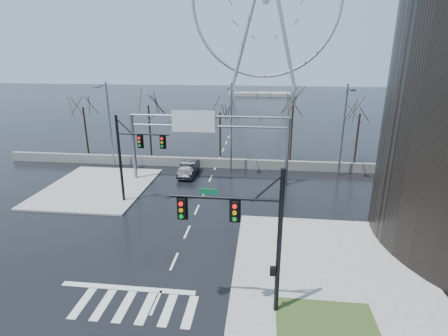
# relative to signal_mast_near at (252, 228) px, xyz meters

# --- Properties ---
(ground) EXTENTS (260.00, 260.00, 0.00)m
(ground) POSITION_rel_signal_mast_near_xyz_m (-5.14, 4.04, -4.87)
(ground) COLOR black
(ground) RESTS_ON ground
(sidewalk_right_ext) EXTENTS (12.00, 10.00, 0.15)m
(sidewalk_right_ext) POSITION_rel_signal_mast_near_xyz_m (4.86, 6.04, -4.80)
(sidewalk_right_ext) COLOR gray
(sidewalk_right_ext) RESTS_ON ground
(sidewalk_far) EXTENTS (10.00, 12.00, 0.15)m
(sidewalk_far) POSITION_rel_signal_mast_near_xyz_m (-16.14, 16.04, -4.80)
(sidewalk_far) COLOR gray
(sidewalk_far) RESTS_ON ground
(grass_strip) EXTENTS (5.00, 4.00, 0.02)m
(grass_strip) POSITION_rel_signal_mast_near_xyz_m (3.86, -0.96, -4.72)
(grass_strip) COLOR #34441C
(grass_strip) RESTS_ON sidewalk_near
(barrier_wall) EXTENTS (52.00, 0.50, 1.10)m
(barrier_wall) POSITION_rel_signal_mast_near_xyz_m (-5.14, 24.04, -4.32)
(barrier_wall) COLOR slate
(barrier_wall) RESTS_ON ground
(signal_mast_near) EXTENTS (5.52, 0.41, 8.00)m
(signal_mast_near) POSITION_rel_signal_mast_near_xyz_m (0.00, 0.00, 0.00)
(signal_mast_near) COLOR black
(signal_mast_near) RESTS_ON ground
(signal_mast_far) EXTENTS (4.72, 0.41, 8.00)m
(signal_mast_far) POSITION_rel_signal_mast_near_xyz_m (-11.01, 13.00, -0.04)
(signal_mast_far) COLOR black
(signal_mast_far) RESTS_ON ground
(sign_gantry) EXTENTS (16.36, 0.40, 7.60)m
(sign_gantry) POSITION_rel_signal_mast_near_xyz_m (-5.52, 19.00, 0.31)
(sign_gantry) COLOR slate
(sign_gantry) RESTS_ON ground
(streetlight_left) EXTENTS (0.50, 2.55, 10.00)m
(streetlight_left) POSITION_rel_signal_mast_near_xyz_m (-17.14, 22.20, 1.01)
(streetlight_left) COLOR slate
(streetlight_left) RESTS_ON ground
(streetlight_mid) EXTENTS (0.50, 2.55, 10.00)m
(streetlight_mid) POSITION_rel_signal_mast_near_xyz_m (-3.14, 22.20, 1.01)
(streetlight_mid) COLOR slate
(streetlight_mid) RESTS_ON ground
(streetlight_right) EXTENTS (0.50, 2.55, 10.00)m
(streetlight_right) POSITION_rel_signal_mast_near_xyz_m (8.86, 22.20, 1.01)
(streetlight_right) COLOR slate
(streetlight_right) RESTS_ON ground
(tree_far_left) EXTENTS (3.50, 3.50, 7.00)m
(tree_far_left) POSITION_rel_signal_mast_near_xyz_m (-23.14, 28.04, 0.70)
(tree_far_left) COLOR black
(tree_far_left) RESTS_ON ground
(tree_left) EXTENTS (3.75, 3.75, 7.50)m
(tree_left) POSITION_rel_signal_mast_near_xyz_m (-14.14, 27.54, 1.10)
(tree_left) COLOR black
(tree_left) RESTS_ON ground
(tree_center) EXTENTS (3.25, 3.25, 6.50)m
(tree_center) POSITION_rel_signal_mast_near_xyz_m (-5.14, 28.54, 0.30)
(tree_center) COLOR black
(tree_center) RESTS_ON ground
(tree_right) EXTENTS (3.90, 3.90, 7.80)m
(tree_right) POSITION_rel_signal_mast_near_xyz_m (3.86, 27.54, 1.34)
(tree_right) COLOR black
(tree_right) RESTS_ON ground
(tree_far_right) EXTENTS (3.40, 3.40, 6.80)m
(tree_far_right) POSITION_rel_signal_mast_near_xyz_m (11.86, 28.04, 0.54)
(tree_far_right) COLOR black
(tree_far_right) RESTS_ON ground
(ferris_wheel) EXTENTS (45.00, 6.00, 50.91)m
(ferris_wheel) POSITION_rel_signal_mast_near_xyz_m (-0.14, 99.04, 21.26)
(ferris_wheel) COLOR gray
(ferris_wheel) RESTS_ON ground
(car) EXTENTS (1.73, 4.76, 1.56)m
(car) POSITION_rel_signal_mast_near_xyz_m (-7.73, 20.90, -4.09)
(car) COLOR black
(car) RESTS_ON ground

